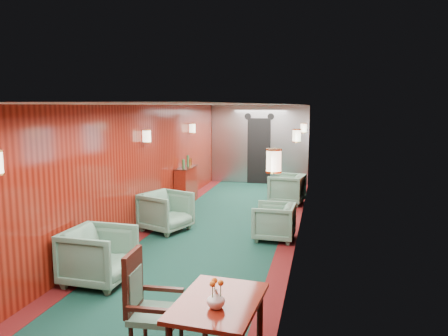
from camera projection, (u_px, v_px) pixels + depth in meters
The scene contains 12 objects.
room at pixel (211, 149), 7.60m from camera, with size 12.00×12.10×2.40m.
bulkhead at pixel (259, 145), 13.37m from camera, with size 2.98×0.17×2.39m.
windows_right at pixel (298, 160), 7.54m from camera, with size 0.02×8.60×0.80m.
wall_sconces at pixel (218, 138), 8.13m from camera, with size 2.97×7.97×0.25m.
dining_table at pixel (218, 313), 3.75m from camera, with size 0.76×1.03×0.73m.
side_chair at pixel (146, 302), 4.08m from camera, with size 0.50×0.52×1.05m.
credenza at pixel (186, 185), 10.70m from camera, with size 0.31×1.00×1.17m.
flower_vase at pixel (216, 299), 3.58m from camera, with size 0.15×0.15×0.16m, color silver.
armchair_left_near at pixel (99, 256), 5.87m from camera, with size 0.81×0.84×0.76m, color #204C3C.
armchair_left_far at pixel (166, 212), 8.33m from camera, with size 0.80×0.82×0.75m, color #204C3C.
armchair_right_near at pixel (274, 222), 7.78m from camera, with size 0.70×0.72×0.66m, color #204C3C.
armchair_right_far at pixel (287, 189), 10.63m from camera, with size 0.78×0.80×0.73m, color #204C3C.
Camera 1 is at (1.91, -7.33, 2.39)m, focal length 35.00 mm.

